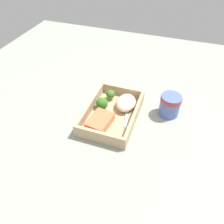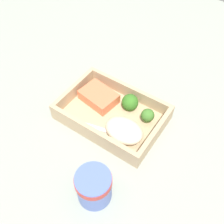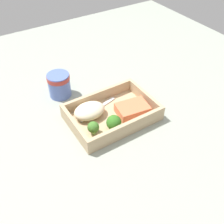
{
  "view_description": "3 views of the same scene",
  "coord_description": "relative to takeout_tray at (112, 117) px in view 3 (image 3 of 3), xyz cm",
  "views": [
    {
      "loc": [
        -57.89,
        -19.99,
        59.84
      ],
      "look_at": [
        0.0,
        0.0,
        2.7
      ],
      "focal_mm": 35.0,
      "sensor_mm": 36.0,
      "label": 1
    },
    {
      "loc": [
        25.32,
        -37.06,
        58.58
      ],
      "look_at": [
        0.0,
        0.0,
        2.7
      ],
      "focal_mm": 42.0,
      "sensor_mm": 36.0,
      "label": 2
    },
    {
      "loc": [
        33.35,
        53.14,
        59.53
      ],
      "look_at": [
        0.0,
        0.0,
        2.7
      ],
      "focal_mm": 42.0,
      "sensor_mm": 36.0,
      "label": 3
    }
  ],
  "objects": [
    {
      "name": "broccoli_floret_1",
      "position": [
        8.95,
        3.75,
        3.05
      ],
      "size": [
        3.61,
        3.61,
        4.36
      ],
      "color": "#7EA459",
      "rests_on": "takeout_tray"
    },
    {
      "name": "paper_cup",
      "position": [
        9.24,
        -20.44,
        4.26
      ],
      "size": [
        8.0,
        8.0,
        8.71
      ],
      "color": "#536AB8",
      "rests_on": "ground_plane"
    },
    {
      "name": "takeout_tray",
      "position": [
        0.0,
        0.0,
        0.0
      ],
      "size": [
        27.86,
        19.01,
        1.2
      ],
      "primitive_type": "cube",
      "color": "tan",
      "rests_on": "ground_plane"
    },
    {
      "name": "salmon_fillet",
      "position": [
        -6.31,
        2.49,
        2.16
      ],
      "size": [
        11.1,
        8.67,
        3.12
      ],
      "primitive_type": "cube",
      "rotation": [
        0.0,
        0.0,
        -0.15
      ],
      "color": "#EE7249",
      "rests_on": "takeout_tray"
    },
    {
      "name": "fork",
      "position": [
        3.65,
        -4.91,
        0.82
      ],
      "size": [
        15.74,
        5.37,
        0.44
      ],
      "color": "silver",
      "rests_on": "takeout_tray"
    },
    {
      "name": "ground_plane",
      "position": [
        0.0,
        0.0,
        -1.6
      ],
      "size": [
        160.0,
        160.0,
        2.0
      ],
      "primitive_type": "cube",
      "color": "gray"
    },
    {
      "name": "tray_rim",
      "position": [
        0.0,
        0.0,
        2.62
      ],
      "size": [
        27.86,
        19.01,
        4.04
      ],
      "color": "tan",
      "rests_on": "takeout_tray"
    },
    {
      "name": "broccoli_floret_2",
      "position": [
        2.56,
        5.13,
        2.88
      ],
      "size": [
        4.72,
        4.72,
        4.72
      ],
      "color": "#769A57",
      "rests_on": "takeout_tray"
    },
    {
      "name": "mashed_potatoes",
      "position": [
        6.25,
        -3.71,
        2.78
      ],
      "size": [
        10.35,
        7.68,
        4.36
      ],
      "primitive_type": "ellipsoid",
      "color": "beige",
      "rests_on": "takeout_tray"
    }
  ]
}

